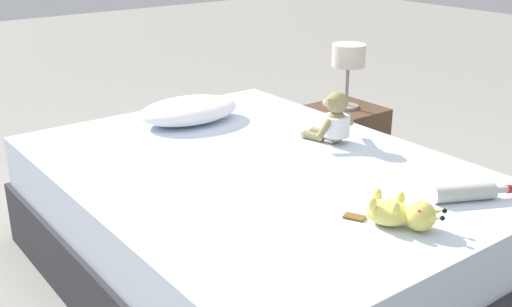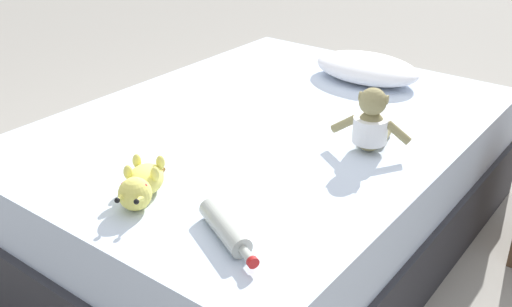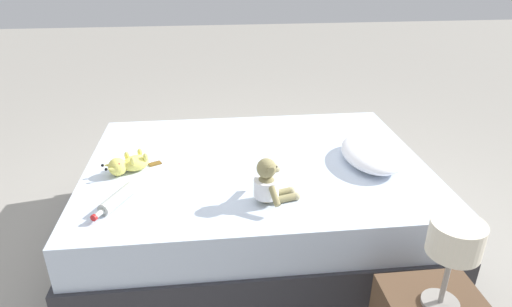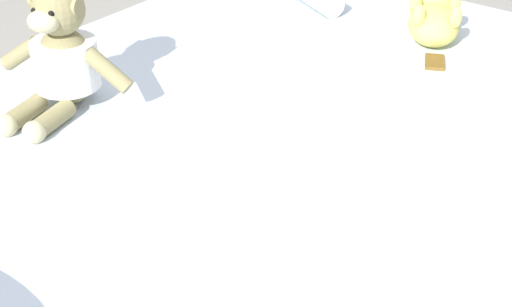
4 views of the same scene
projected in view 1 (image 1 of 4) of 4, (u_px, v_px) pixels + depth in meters
ground_plane at (256, 278)px, 2.73m from camera, size 16.00×16.00×0.00m
bed at (256, 224)px, 2.64m from camera, size 1.48×1.99×0.53m
pillow at (189, 110)px, 3.06m from camera, size 0.52×0.36×0.12m
plush_monkey at (334, 121)px, 2.76m from camera, size 0.29×0.24×0.24m
plush_yellow_creature at (402, 213)px, 2.02m from camera, size 0.21×0.31×0.10m
glass_bottle at (466, 193)px, 2.21m from camera, size 0.28×0.17×0.06m
nightstand at (344, 143)px, 3.70m from camera, size 0.38×0.38×0.44m
bedside_lamp at (348, 59)px, 3.52m from camera, size 0.19×0.19×0.37m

